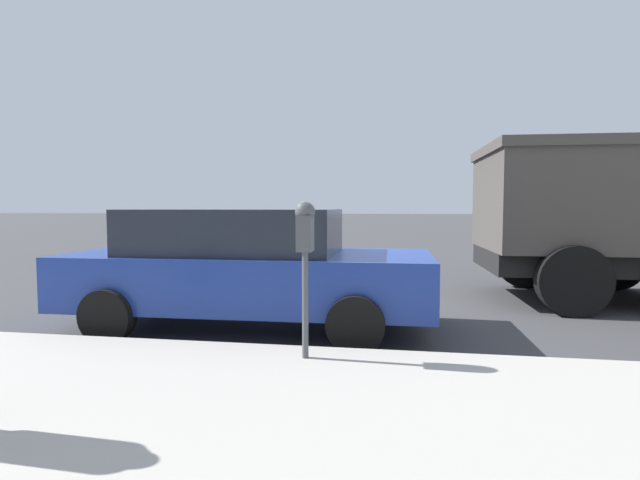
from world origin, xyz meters
The scene contains 3 objects.
ground_plane centered at (0.00, 0.00, 0.00)m, with size 220.00×220.00×0.00m, color #424244.
parking_meter centered at (-2.59, -0.47, 1.29)m, with size 0.21×0.19×1.48m.
car_blue centered at (-0.91, 0.64, 0.82)m, with size 2.23×4.71×1.56m.
Camera 1 is at (-7.16, -1.37, 1.59)m, focal length 28.00 mm.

